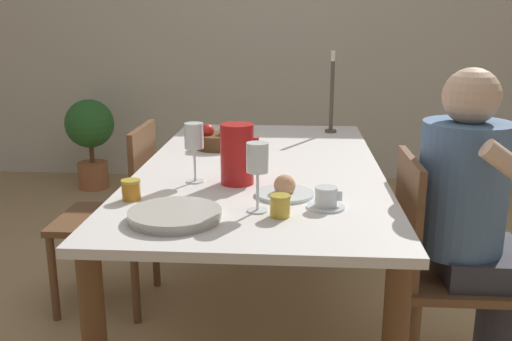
{
  "coord_description": "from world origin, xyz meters",
  "views": [
    {
      "loc": [
        0.14,
        -2.23,
        1.31
      ],
      "look_at": [
        0.0,
        -0.27,
        0.79
      ],
      "focal_mm": 40.0,
      "sensor_mm": 36.0,
      "label": 1
    }
  ],
  "objects_px": {
    "wine_glass_juice": "(258,162)",
    "potted_plant": "(90,133)",
    "teacup_near_person": "(326,199)",
    "bread_plate": "(285,190)",
    "person_seated": "(471,207)",
    "jam_jar_red": "(131,189)",
    "chair_person_side": "(440,265)",
    "fruit_bowl": "(217,140)",
    "jam_jar_amber": "(280,205)",
    "chair_opposite": "(119,211)",
    "wine_glass_water": "(194,138)",
    "serving_tray": "(175,215)",
    "red_pitcher": "(237,154)",
    "candlestick_tall": "(332,100)"
  },
  "relations": [
    {
      "from": "potted_plant",
      "to": "wine_glass_juice",
      "type": "bearing_deg",
      "value": -60.35
    },
    {
      "from": "wine_glass_juice",
      "to": "bread_plate",
      "type": "xyz_separation_m",
      "value": [
        0.08,
        0.17,
        -0.14
      ]
    },
    {
      "from": "jam_jar_red",
      "to": "person_seated",
      "type": "bearing_deg",
      "value": 8.38
    },
    {
      "from": "person_seated",
      "to": "fruit_bowl",
      "type": "relative_size",
      "value": 6.13
    },
    {
      "from": "chair_person_side",
      "to": "fruit_bowl",
      "type": "height_order",
      "value": "same"
    },
    {
      "from": "jam_jar_red",
      "to": "fruit_bowl",
      "type": "height_order",
      "value": "fruit_bowl"
    },
    {
      "from": "chair_person_side",
      "to": "chair_opposite",
      "type": "height_order",
      "value": "same"
    },
    {
      "from": "bread_plate",
      "to": "jam_jar_amber",
      "type": "height_order",
      "value": "bread_plate"
    },
    {
      "from": "person_seated",
      "to": "jam_jar_amber",
      "type": "relative_size",
      "value": 17.28
    },
    {
      "from": "jam_jar_amber",
      "to": "chair_person_side",
      "type": "bearing_deg",
      "value": 28.6
    },
    {
      "from": "jam_jar_amber",
      "to": "candlestick_tall",
      "type": "distance_m",
      "value": 1.36
    },
    {
      "from": "chair_person_side",
      "to": "bread_plate",
      "type": "relative_size",
      "value": 4.29
    },
    {
      "from": "bread_plate",
      "to": "candlestick_tall",
      "type": "height_order",
      "value": "candlestick_tall"
    },
    {
      "from": "fruit_bowl",
      "to": "chair_opposite",
      "type": "bearing_deg",
      "value": -167.96
    },
    {
      "from": "bread_plate",
      "to": "wine_glass_juice",
      "type": "bearing_deg",
      "value": -115.57
    },
    {
      "from": "wine_glass_water",
      "to": "serving_tray",
      "type": "xyz_separation_m",
      "value": [
        0.01,
        -0.41,
        -0.15
      ]
    },
    {
      "from": "chair_person_side",
      "to": "serving_tray",
      "type": "height_order",
      "value": "chair_person_side"
    },
    {
      "from": "fruit_bowl",
      "to": "wine_glass_juice",
      "type": "bearing_deg",
      "value": -74.18
    },
    {
      "from": "chair_person_side",
      "to": "chair_opposite",
      "type": "distance_m",
      "value": 1.42
    },
    {
      "from": "teacup_near_person",
      "to": "bread_plate",
      "type": "bearing_deg",
      "value": 137.95
    },
    {
      "from": "bread_plate",
      "to": "chair_opposite",
      "type": "bearing_deg",
      "value": 142.13
    },
    {
      "from": "teacup_near_person",
      "to": "bread_plate",
      "type": "relative_size",
      "value": 0.6
    },
    {
      "from": "red_pitcher",
      "to": "serving_tray",
      "type": "relative_size",
      "value": 0.78
    },
    {
      "from": "red_pitcher",
      "to": "candlestick_tall",
      "type": "relative_size",
      "value": 0.52
    },
    {
      "from": "teacup_near_person",
      "to": "person_seated",
      "type": "bearing_deg",
      "value": 22.18
    },
    {
      "from": "wine_glass_juice",
      "to": "potted_plant",
      "type": "height_order",
      "value": "wine_glass_juice"
    },
    {
      "from": "chair_opposite",
      "to": "person_seated",
      "type": "relative_size",
      "value": 0.74
    },
    {
      "from": "wine_glass_water",
      "to": "potted_plant",
      "type": "xyz_separation_m",
      "value": [
        -1.25,
        2.32,
        -0.45
      ]
    },
    {
      "from": "person_seated",
      "to": "wine_glass_juice",
      "type": "height_order",
      "value": "person_seated"
    },
    {
      "from": "red_pitcher",
      "to": "fruit_bowl",
      "type": "relative_size",
      "value": 1.15
    },
    {
      "from": "chair_opposite",
      "to": "wine_glass_juice",
      "type": "xyz_separation_m",
      "value": [
        0.69,
        -0.77,
        0.44
      ]
    },
    {
      "from": "red_pitcher",
      "to": "wine_glass_water",
      "type": "distance_m",
      "value": 0.16
    },
    {
      "from": "candlestick_tall",
      "to": "chair_person_side",
      "type": "bearing_deg",
      "value": -71.42
    },
    {
      "from": "wine_glass_juice",
      "to": "bread_plate",
      "type": "bearing_deg",
      "value": 64.43
    },
    {
      "from": "wine_glass_water",
      "to": "wine_glass_juice",
      "type": "height_order",
      "value": "same"
    },
    {
      "from": "teacup_near_person",
      "to": "potted_plant",
      "type": "bearing_deg",
      "value": 123.51
    },
    {
      "from": "jam_jar_red",
      "to": "fruit_bowl",
      "type": "distance_m",
      "value": 0.8
    },
    {
      "from": "candlestick_tall",
      "to": "person_seated",
      "type": "bearing_deg",
      "value": -67.5
    },
    {
      "from": "serving_tray",
      "to": "bread_plate",
      "type": "relative_size",
      "value": 1.4
    },
    {
      "from": "candlestick_tall",
      "to": "wine_glass_water",
      "type": "bearing_deg",
      "value": -119.12
    },
    {
      "from": "teacup_near_person",
      "to": "wine_glass_water",
      "type": "bearing_deg",
      "value": 150.31
    },
    {
      "from": "bread_plate",
      "to": "jam_jar_amber",
      "type": "bearing_deg",
      "value": -92.48
    },
    {
      "from": "red_pitcher",
      "to": "jam_jar_amber",
      "type": "bearing_deg",
      "value": -64.66
    },
    {
      "from": "jam_jar_amber",
      "to": "jam_jar_red",
      "type": "relative_size",
      "value": 1.0
    },
    {
      "from": "bread_plate",
      "to": "candlestick_tall",
      "type": "bearing_deg",
      "value": 79.09
    },
    {
      "from": "person_seated",
      "to": "jam_jar_red",
      "type": "bearing_deg",
      "value": -81.62
    },
    {
      "from": "chair_person_side",
      "to": "red_pitcher",
      "type": "distance_m",
      "value": 0.83
    },
    {
      "from": "serving_tray",
      "to": "bread_plate",
      "type": "distance_m",
      "value": 0.41
    },
    {
      "from": "chair_person_side",
      "to": "potted_plant",
      "type": "relative_size",
      "value": 1.2
    },
    {
      "from": "chair_person_side",
      "to": "bread_plate",
      "type": "bearing_deg",
      "value": -79.97
    }
  ]
}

